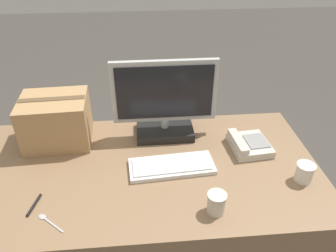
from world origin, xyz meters
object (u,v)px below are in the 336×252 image
(keyboard, at_px, (172,166))
(pen_marker, at_px, (34,205))
(paper_cup_left, at_px, (216,203))
(paper_cup_right, at_px, (304,173))
(monitor, at_px, (165,105))
(desk_phone, at_px, (248,145))
(spoon, at_px, (47,220))
(cardboard_box, at_px, (56,120))

(keyboard, height_order, pen_marker, keyboard)
(paper_cup_left, height_order, paper_cup_right, paper_cup_left)
(monitor, xyz_separation_m, desk_phone, (0.43, -0.18, -0.16))
(monitor, xyz_separation_m, paper_cup_left, (0.17, -0.59, -0.14))
(keyboard, relative_size, paper_cup_right, 4.60)
(keyboard, xyz_separation_m, spoon, (-0.54, -0.28, -0.01))
(paper_cup_left, xyz_separation_m, cardboard_box, (-0.75, 0.58, 0.08))
(monitor, relative_size, spoon, 4.43)
(desk_phone, distance_m, pen_marker, 1.08)
(paper_cup_left, bearing_deg, paper_cup_right, 18.87)
(paper_cup_right, relative_size, pen_marker, 0.75)
(pen_marker, bearing_deg, monitor, 142.22)
(monitor, height_order, spoon, monitor)
(paper_cup_right, relative_size, cardboard_box, 0.26)
(paper_cup_left, distance_m, paper_cup_right, 0.47)
(paper_cup_left, height_order, spoon, paper_cup_left)
(monitor, bearing_deg, paper_cup_left, -74.34)
(paper_cup_right, bearing_deg, spoon, -173.02)
(paper_cup_left, distance_m, pen_marker, 0.78)
(monitor, bearing_deg, spoon, -132.41)
(paper_cup_right, distance_m, cardboard_box, 1.27)
(cardboard_box, bearing_deg, monitor, 1.15)
(monitor, height_order, cardboard_box, monitor)
(paper_cup_left, distance_m, cardboard_box, 0.95)
(desk_phone, distance_m, cardboard_box, 1.03)
(pen_marker, bearing_deg, cardboard_box, -169.88)
(keyboard, bearing_deg, monitor, 87.63)
(keyboard, relative_size, desk_phone, 1.84)
(monitor, height_order, paper_cup_left, monitor)
(desk_phone, distance_m, spoon, 1.04)
(keyboard, bearing_deg, paper_cup_left, -66.10)
(monitor, xyz_separation_m, paper_cup_right, (0.61, -0.44, -0.14))
(desk_phone, xyz_separation_m, spoon, (-0.96, -0.40, -0.02))
(keyboard, height_order, desk_phone, desk_phone)
(monitor, distance_m, keyboard, 0.35)
(paper_cup_right, bearing_deg, desk_phone, 125.06)
(pen_marker, bearing_deg, keyboard, 120.41)
(spoon, bearing_deg, paper_cup_right, -132.07)
(desk_phone, height_order, cardboard_box, cardboard_box)
(keyboard, height_order, spoon, keyboard)
(desk_phone, relative_size, pen_marker, 1.89)
(desk_phone, bearing_deg, cardboard_box, 165.08)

